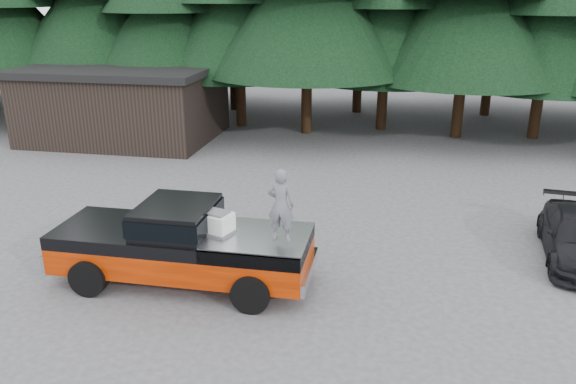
% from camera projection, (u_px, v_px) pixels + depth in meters
% --- Properties ---
extents(ground, '(120.00, 120.00, 0.00)m').
position_uv_depth(ground, '(251.00, 274.00, 13.46)').
color(ground, '#464648').
rests_on(ground, ground).
extents(pickup_truck, '(6.00, 2.04, 1.33)m').
position_uv_depth(pickup_truck, '(183.00, 256.00, 12.88)').
color(pickup_truck, '#C42F04').
rests_on(pickup_truck, ground).
extents(truck_cab, '(1.66, 1.90, 0.59)m').
position_uv_depth(truck_cab, '(176.00, 216.00, 12.58)').
color(truck_cab, black).
rests_on(truck_cab, pickup_truck).
extents(air_compressor, '(0.77, 0.70, 0.44)m').
position_uv_depth(air_compressor, '(217.00, 224.00, 12.38)').
color(air_compressor, white).
rests_on(air_compressor, pickup_truck).
extents(man_on_bed, '(0.61, 0.43, 1.61)m').
position_uv_depth(man_on_bed, '(281.00, 205.00, 11.84)').
color(man_on_bed, slate).
rests_on(man_on_bed, pickup_truck).
extents(utility_building, '(8.40, 6.40, 3.30)m').
position_uv_depth(utility_building, '(125.00, 102.00, 25.61)').
color(utility_building, black).
rests_on(utility_building, ground).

